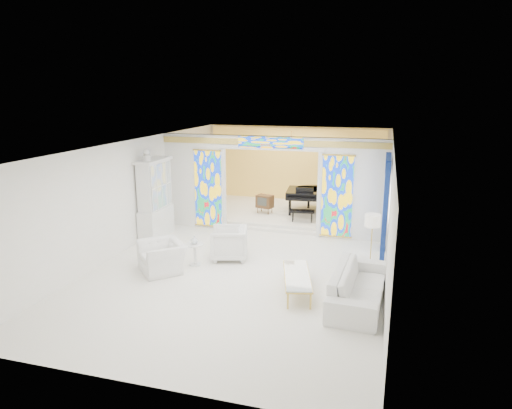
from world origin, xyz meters
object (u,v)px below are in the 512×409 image
(armchair_left, at_px, (162,257))
(tv_console, at_px, (265,201))
(coffee_table, at_px, (297,276))
(grand_piano, at_px, (309,193))
(china_cabinet, at_px, (155,199))
(armchair_right, at_px, (229,243))
(sofa, at_px, (358,286))

(armchair_left, height_order, tv_console, tv_console)
(armchair_left, bearing_deg, tv_console, 123.47)
(coffee_table, height_order, grand_piano, grand_piano)
(armchair_left, distance_m, tv_console, 5.49)
(china_cabinet, distance_m, tv_console, 3.98)
(coffee_table, distance_m, tv_console, 6.06)
(armchair_right, distance_m, sofa, 3.84)
(armchair_left, xyz_separation_m, armchair_right, (1.30, 1.25, 0.06))
(coffee_table, bearing_deg, armchair_right, 144.14)
(coffee_table, relative_size, grand_piano, 0.75)
(armchair_right, relative_size, coffee_table, 0.50)
(china_cabinet, relative_size, coffee_table, 1.44)
(coffee_table, bearing_deg, armchair_left, 175.39)
(armchair_right, relative_size, sofa, 0.37)
(sofa, relative_size, grand_piano, 1.02)
(armchair_left, distance_m, armchair_right, 1.81)
(coffee_table, bearing_deg, sofa, -7.41)
(china_cabinet, xyz_separation_m, sofa, (6.17, -2.86, -0.80))
(tv_console, bearing_deg, china_cabinet, -116.79)
(armchair_left, relative_size, sofa, 0.44)
(grand_piano, bearing_deg, armchair_right, -111.29)
(china_cabinet, height_order, coffee_table, china_cabinet)
(china_cabinet, height_order, armchair_right, china_cabinet)
(armchair_right, bearing_deg, sofa, 48.10)
(armchair_left, distance_m, grand_piano, 6.59)
(china_cabinet, relative_size, tv_console, 4.30)
(china_cabinet, distance_m, armchair_right, 3.05)
(china_cabinet, distance_m, sofa, 6.84)
(sofa, relative_size, coffee_table, 1.36)
(armchair_left, bearing_deg, coffee_table, 41.35)
(grand_piano, bearing_deg, tv_console, -160.57)
(armchair_left, relative_size, grand_piano, 0.45)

